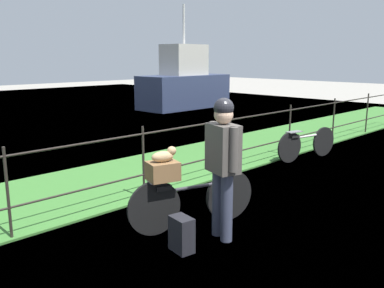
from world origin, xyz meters
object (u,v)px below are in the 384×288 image
object	(u,v)px
wooden_crate	(163,171)
backpack_on_paving	(182,234)
bicycle_parked	(306,143)
cyclist_person	(223,157)
moored_boat_near	(184,85)
terrier_dog	(164,155)
bicycle_main	(192,200)

from	to	relation	value
wooden_crate	backpack_on_paving	xyz separation A→B (m)	(-0.18, -0.52, -0.59)
wooden_crate	bicycle_parked	xyz separation A→B (m)	(4.63, 0.73, -0.45)
wooden_crate	cyclist_person	world-z (taller)	cyclist_person
cyclist_person	backpack_on_paving	xyz separation A→B (m)	(-0.59, 0.08, -0.80)
bicycle_parked	moored_boat_near	distance (m)	9.58
bicycle_parked	wooden_crate	bearing A→B (deg)	-171.04
terrier_dog	moored_boat_near	world-z (taller)	moored_boat_near
terrier_dog	moored_boat_near	bearing A→B (deg)	45.23
wooden_crate	terrier_dog	bearing A→B (deg)	-17.31
terrier_dog	cyclist_person	distance (m)	0.70
cyclist_person	wooden_crate	bearing A→B (deg)	124.14
bicycle_main	cyclist_person	distance (m)	0.80
cyclist_person	bicycle_parked	xyz separation A→B (m)	(4.22, 1.33, -0.66)
wooden_crate	moored_boat_near	bearing A→B (deg)	45.13
backpack_on_paving	bicycle_parked	bearing A→B (deg)	113.23
terrier_dog	bicycle_parked	distance (m)	4.71
bicycle_main	terrier_dog	xyz separation A→B (m)	(-0.35, 0.11, 0.62)
bicycle_main	terrier_dog	world-z (taller)	terrier_dog
moored_boat_near	terrier_dog	bearing A→B (deg)	-134.77
wooden_crate	bicycle_parked	distance (m)	4.71
cyclist_person	bicycle_parked	size ratio (longest dim) A/B	1.00
wooden_crate	bicycle_parked	bearing A→B (deg)	8.96
terrier_dog	bicycle_main	bearing A→B (deg)	-17.31
wooden_crate	cyclist_person	size ratio (longest dim) A/B	0.21
terrier_dog	bicycle_parked	size ratio (longest dim) A/B	0.19
moored_boat_near	bicycle_main	bearing A→B (deg)	-133.29
wooden_crate	bicycle_parked	size ratio (longest dim) A/B	0.21
bicycle_main	cyclist_person	size ratio (longest dim) A/B	1.00
bicycle_parked	moored_boat_near	world-z (taller)	moored_boat_near
bicycle_main	bicycle_parked	bearing A→B (deg)	11.29
cyclist_person	moored_boat_near	world-z (taller)	moored_boat_near
wooden_crate	terrier_dog	distance (m)	0.19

